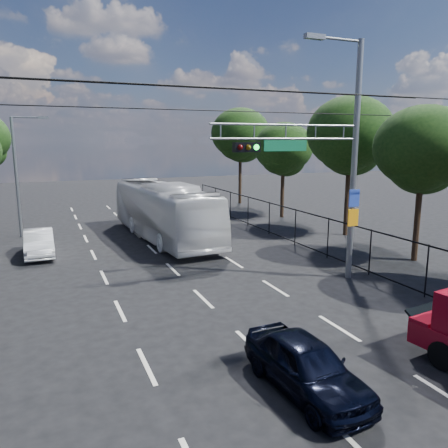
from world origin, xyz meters
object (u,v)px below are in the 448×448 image
signal_mast (330,152)px  navy_hatchback (306,365)px  white_van (39,243)px  white_bus (164,211)px

signal_mast → navy_hatchback: (-5.14, -6.50, -4.61)m
white_van → navy_hatchback: bearing=-70.8°
navy_hatchback → white_bus: size_ratio=0.32×
navy_hatchback → white_van: size_ratio=0.96×
signal_mast → white_van: 14.76m
white_bus → white_van: size_ratio=3.03×
navy_hatchback → white_bus: (1.17, 16.84, 1.01)m
white_bus → white_van: 7.02m
signal_mast → white_bus: 11.65m
white_bus → signal_mast: bearing=-73.2°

